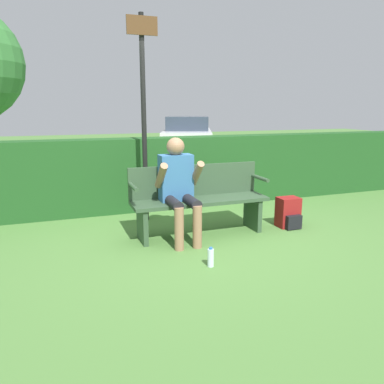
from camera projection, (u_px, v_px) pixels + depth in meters
ground_plane at (200, 234)px, 4.91m from camera, size 40.00×40.00×0.00m
hedge_back at (168, 173)px, 6.18m from camera, size 12.00×0.43×1.16m
park_bench at (199, 198)px, 4.87m from camera, size 1.77×0.46×0.90m
person_seated at (178, 184)px, 4.60m from camera, size 0.54×0.64×1.27m
backpack at (289, 213)px, 5.19m from camera, size 0.29×0.30×0.42m
water_bottle at (211, 258)px, 3.90m from camera, size 0.07×0.07×0.21m
signpost at (144, 108)px, 5.21m from camera, size 0.42×0.09×2.86m
parked_car at (187, 135)px, 14.36m from camera, size 2.99×4.22×1.31m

